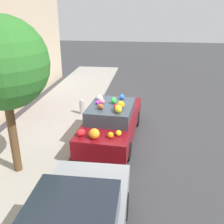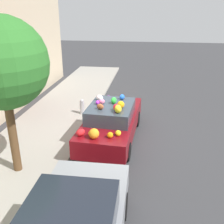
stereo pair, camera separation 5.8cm
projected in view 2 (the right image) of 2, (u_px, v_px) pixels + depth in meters
ground_plane at (111, 138)px, 10.00m from camera, size 60.00×60.00×0.00m
sidewalk_curb at (43, 133)px, 10.34m from camera, size 24.00×3.20×0.11m
street_tree at (2, 64)px, 6.72m from camera, size 2.45×2.45×4.44m
fire_hydrant at (82, 106)px, 11.90m from camera, size 0.20×0.20×0.70m
art_car at (112, 121)px, 9.67m from camera, size 4.49×1.98×1.70m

